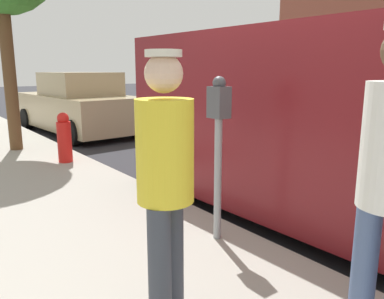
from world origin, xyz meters
The scene contains 6 objects.
ground_plane centered at (0.00, 0.00, 0.00)m, with size 80.00×80.00×0.00m, color #2D2D33.
parking_meter_near centered at (1.35, -0.06, 1.18)m, with size 0.14×0.18×1.52m.
pedestrian_in_yellow centered at (2.41, 0.69, 1.11)m, with size 0.34×0.34×1.68m.
parked_van centered at (-0.15, 0.23, 1.15)m, with size 2.28×5.26×2.15m.
parked_sedan_behind centered at (-0.22, -7.68, 0.75)m, with size 2.17×4.50×1.65m.
fire_hydrant centered at (1.45, -3.97, 0.57)m, with size 0.24×0.24×0.86m.
Camera 1 is at (3.59, 2.51, 1.73)m, focal length 35.68 mm.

